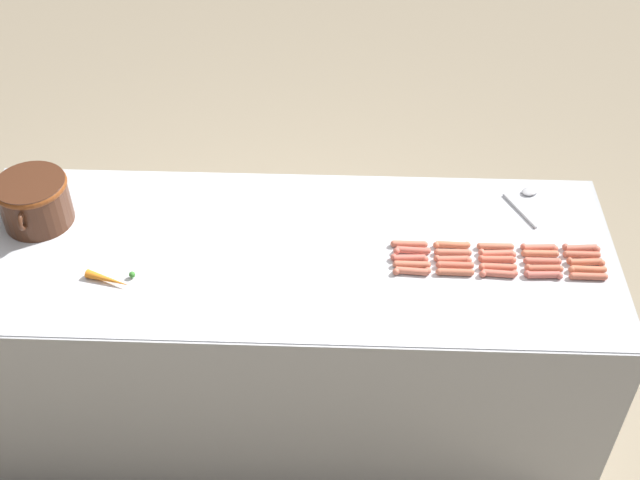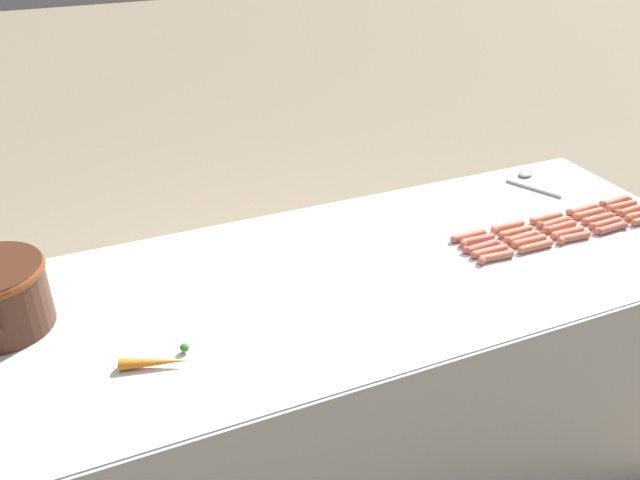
{
  "view_description": "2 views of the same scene",
  "coord_description": "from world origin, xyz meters",
  "px_view_note": "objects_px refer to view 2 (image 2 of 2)",
  "views": [
    {
      "loc": [
        -2.22,
        -0.2,
        2.99
      ],
      "look_at": [
        -0.01,
        -0.12,
        0.99
      ],
      "focal_mm": 46.23,
      "sensor_mm": 36.0,
      "label": 1
    },
    {
      "loc": [
        -1.48,
        0.74,
        2.0
      ],
      "look_at": [
        0.1,
        0.06,
        1.0
      ],
      "focal_mm": 36.6,
      "sensor_mm": 36.0,
      "label": 2
    }
  ],
  "objects_px": {
    "hot_dog_1": "(611,228)",
    "hot_dog_23": "(508,226)",
    "hot_dog_16": "(589,214)",
    "hot_dog_18": "(515,232)",
    "hot_dog_4": "(496,256)",
    "hot_dog_2": "(574,237)",
    "hot_dog_6": "(605,223)",
    "hot_dog_20": "(615,201)",
    "hot_dog_22": "(546,218)",
    "hot_dog_9": "(490,251)",
    "hot_dog_17": "(554,223)",
    "carrot": "(156,361)",
    "hot_dog_24": "(469,236)",
    "serving_spoon": "(528,178)",
    "hot_dog_15": "(622,206)",
    "hot_dog_8": "(529,241)",
    "hot_dog_14": "(482,247)",
    "hot_dog_21": "(583,210)",
    "hot_dog_5": "(640,215)",
    "hot_dog_3": "(535,246)",
    "hot_dog_10": "(631,210)",
    "hot_dog_7": "(567,232)",
    "hot_dog_12": "(559,227)",
    "hot_dog_13": "(522,237)",
    "hot_dog_19": "(477,240)",
    "hot_dog_11": "(597,218)"
  },
  "relations": [
    {
      "from": "hot_dog_16",
      "to": "hot_dog_17",
      "type": "bearing_deg",
      "value": 90.85
    },
    {
      "from": "hot_dog_8",
      "to": "hot_dog_22",
      "type": "relative_size",
      "value": 1.0
    },
    {
      "from": "hot_dog_2",
      "to": "hot_dog_8",
      "type": "bearing_deg",
      "value": 76.01
    },
    {
      "from": "hot_dog_4",
      "to": "hot_dog_21",
      "type": "xyz_separation_m",
      "value": [
        0.14,
        -0.47,
        0.0
      ]
    },
    {
      "from": "hot_dog_4",
      "to": "hot_dog_2",
      "type": "bearing_deg",
      "value": -90.19
    },
    {
      "from": "hot_dog_10",
      "to": "hot_dog_19",
      "type": "distance_m",
      "value": 0.63
    },
    {
      "from": "hot_dog_17",
      "to": "hot_dog_22",
      "type": "distance_m",
      "value": 0.04
    },
    {
      "from": "hot_dog_16",
      "to": "hot_dog_18",
      "type": "distance_m",
      "value": 0.32
    },
    {
      "from": "hot_dog_2",
      "to": "serving_spoon",
      "type": "xyz_separation_m",
      "value": [
        0.44,
        -0.16,
        -0.0
      ]
    },
    {
      "from": "hot_dog_1",
      "to": "hot_dog_3",
      "type": "bearing_deg",
      "value": 89.53
    },
    {
      "from": "hot_dog_4",
      "to": "carrot",
      "type": "height_order",
      "value": "carrot"
    },
    {
      "from": "hot_dog_1",
      "to": "serving_spoon",
      "type": "height_order",
      "value": "hot_dog_1"
    },
    {
      "from": "hot_dog_1",
      "to": "hot_dog_3",
      "type": "distance_m",
      "value": 0.31
    },
    {
      "from": "serving_spoon",
      "to": "hot_dog_18",
      "type": "bearing_deg",
      "value": 136.25
    },
    {
      "from": "hot_dog_9",
      "to": "hot_dog_20",
      "type": "height_order",
      "value": "same"
    },
    {
      "from": "hot_dog_4",
      "to": "hot_dog_23",
      "type": "xyz_separation_m",
      "value": [
        0.14,
        -0.15,
        0.0
      ]
    },
    {
      "from": "hot_dog_18",
      "to": "serving_spoon",
      "type": "distance_m",
      "value": 0.46
    },
    {
      "from": "hot_dog_1",
      "to": "hot_dog_10",
      "type": "distance_m",
      "value": 0.18
    },
    {
      "from": "hot_dog_14",
      "to": "serving_spoon",
      "type": "relative_size",
      "value": 0.54
    },
    {
      "from": "hot_dog_6",
      "to": "hot_dog_7",
      "type": "bearing_deg",
      "value": 89.8
    },
    {
      "from": "hot_dog_4",
      "to": "hot_dog_16",
      "type": "xyz_separation_m",
      "value": [
        0.11,
        -0.47,
        0.0
      ]
    },
    {
      "from": "hot_dog_1",
      "to": "hot_dog_22",
      "type": "bearing_deg",
      "value": 46.72
    },
    {
      "from": "hot_dog_6",
      "to": "hot_dog_18",
      "type": "xyz_separation_m",
      "value": [
        0.07,
        0.32,
        0.0
      ]
    },
    {
      "from": "hot_dog_9",
      "to": "hot_dog_18",
      "type": "relative_size",
      "value": 1.0
    },
    {
      "from": "hot_dog_24",
      "to": "serving_spoon",
      "type": "height_order",
      "value": "hot_dog_24"
    },
    {
      "from": "hot_dog_8",
      "to": "hot_dog_14",
      "type": "bearing_deg",
      "value": 79.15
    },
    {
      "from": "hot_dog_21",
      "to": "hot_dog_6",
      "type": "bearing_deg",
      "value": 179.56
    },
    {
      "from": "hot_dog_20",
      "to": "hot_dog_21",
      "type": "bearing_deg",
      "value": 91.17
    },
    {
      "from": "hot_dog_14",
      "to": "hot_dog_15",
      "type": "distance_m",
      "value": 0.63
    },
    {
      "from": "hot_dog_16",
      "to": "hot_dog_17",
      "type": "distance_m",
      "value": 0.16
    },
    {
      "from": "hot_dog_5",
      "to": "serving_spoon",
      "type": "bearing_deg",
      "value": 21.12
    },
    {
      "from": "hot_dog_4",
      "to": "hot_dog_16",
      "type": "relative_size",
      "value": 1.0
    },
    {
      "from": "hot_dog_4",
      "to": "hot_dog_22",
      "type": "xyz_separation_m",
      "value": [
        0.14,
        -0.31,
        0.0
      ]
    },
    {
      "from": "hot_dog_10",
      "to": "hot_dog_11",
      "type": "height_order",
      "value": "same"
    },
    {
      "from": "hot_dog_10",
      "to": "hot_dog_13",
      "type": "relative_size",
      "value": 1.0
    },
    {
      "from": "hot_dog_12",
      "to": "hot_dog_13",
      "type": "bearing_deg",
      "value": 92.02
    },
    {
      "from": "hot_dog_6",
      "to": "hot_dog_18",
      "type": "distance_m",
      "value": 0.33
    },
    {
      "from": "hot_dog_7",
      "to": "hot_dog_12",
      "type": "bearing_deg",
      "value": -2.27
    },
    {
      "from": "hot_dog_12",
      "to": "hot_dog_21",
      "type": "xyz_separation_m",
      "value": [
        0.07,
        -0.16,
        0.0
      ]
    },
    {
      "from": "hot_dog_6",
      "to": "hot_dog_20",
      "type": "relative_size",
      "value": 1.0
    },
    {
      "from": "hot_dog_2",
      "to": "hot_dog_9",
      "type": "relative_size",
      "value": 1.0
    },
    {
      "from": "hot_dog_7",
      "to": "hot_dog_24",
      "type": "relative_size",
      "value": 1.0
    },
    {
      "from": "hot_dog_3",
      "to": "hot_dog_10",
      "type": "height_order",
      "value": "same"
    },
    {
      "from": "hot_dog_16",
      "to": "hot_dog_22",
      "type": "bearing_deg",
      "value": 77.33
    },
    {
      "from": "hot_dog_8",
      "to": "hot_dog_19",
      "type": "bearing_deg",
      "value": 65.09
    },
    {
      "from": "hot_dog_15",
      "to": "serving_spoon",
      "type": "bearing_deg",
      "value": 24.69
    },
    {
      "from": "hot_dog_17",
      "to": "serving_spoon",
      "type": "xyz_separation_m",
      "value": [
        0.33,
        -0.16,
        -0.0
      ]
    },
    {
      "from": "hot_dog_1",
      "to": "hot_dog_23",
      "type": "xyz_separation_m",
      "value": [
        0.15,
        0.31,
        0.0
      ]
    },
    {
      "from": "hot_dog_17",
      "to": "hot_dog_4",
      "type": "bearing_deg",
      "value": 108.1
    },
    {
      "from": "hot_dog_5",
      "to": "carrot",
      "type": "height_order",
      "value": "carrot"
    }
  ]
}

